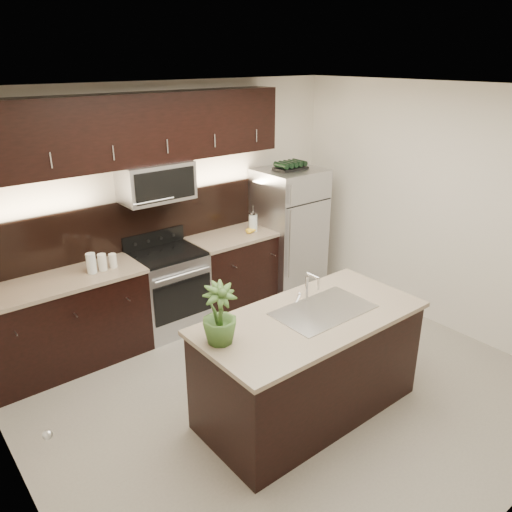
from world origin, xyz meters
The scene contains 12 objects.
ground centered at (0.00, 0.00, 0.00)m, with size 4.50×4.50×0.00m, color gray.
room_walls centered at (-0.11, -0.04, 1.70)m, with size 4.52×4.02×2.71m.
counter_run centered at (-0.46, 1.69, 0.47)m, with size 3.51×0.65×0.94m.
upper_fixtures centered at (-0.43, 1.84, 2.14)m, with size 3.49×0.40×1.66m.
island centered at (-0.04, -0.34, 0.47)m, with size 1.96×0.96×0.94m.
sink_faucet centered at (0.11, -0.33, 0.96)m, with size 0.84×0.50×0.28m.
refrigerator centered at (1.52, 1.63, 0.81)m, with size 0.78×0.71×1.62m, color #B2B2B7.
wine_rack centered at (1.52, 1.63, 1.67)m, with size 0.40×0.25×0.10m.
plant centered at (-0.85, -0.21, 1.18)m, with size 0.26×0.26×0.47m, color #345421.
canisters centered at (-1.02, 1.64, 1.03)m, with size 0.31×0.09×0.20m.
french_press centered at (0.93, 1.64, 1.06)m, with size 0.11×0.11×0.32m.
bananas centered at (0.83, 1.61, 0.97)m, with size 0.17×0.13×0.05m, color yellow.
Camera 1 is at (-2.67, -2.89, 2.94)m, focal length 35.00 mm.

